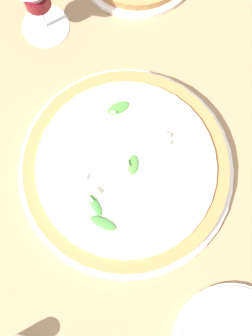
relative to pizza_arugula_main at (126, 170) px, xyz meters
The scene contains 2 objects.
ground_plane 0.04m from the pizza_arugula_main, 52.22° to the right, with size 6.00×6.00×0.00m, color #9E7A56.
pizza_arugula_main is the anchor object (origin of this frame).
Camera 1 is at (-0.08, 0.16, 0.76)m, focal length 50.00 mm.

